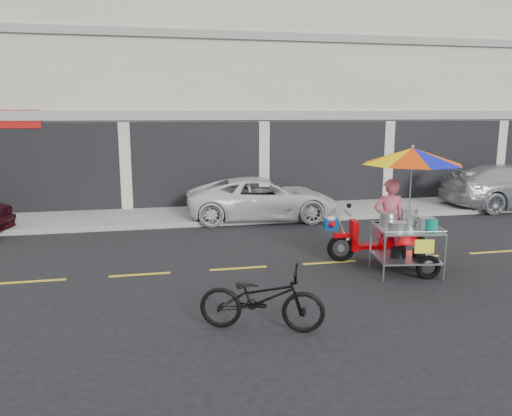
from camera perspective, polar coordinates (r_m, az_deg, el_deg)
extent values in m
plane|color=black|center=(10.95, 8.40, -6.20)|extent=(90.00, 90.00, 0.00)
cube|color=gray|center=(16.05, 1.66, -0.34)|extent=(45.00, 3.00, 0.15)
cube|color=beige|center=(20.66, -1.59, 13.10)|extent=(36.00, 8.00, 8.00)
cube|color=black|center=(16.78, 0.91, 4.91)|extent=(35.28, 0.06, 2.90)
cube|color=gray|center=(16.67, 0.94, 10.55)|extent=(36.00, 0.12, 0.30)
cube|color=gray|center=(16.84, 0.97, 19.08)|extent=(36.00, 0.12, 0.25)
cube|color=gold|center=(10.95, 8.40, -6.18)|extent=(42.00, 0.10, 0.01)
imported|color=silver|center=(15.09, 0.75, 1.10)|extent=(4.70, 2.44, 1.27)
imported|color=black|center=(7.48, 0.65, -10.28)|extent=(1.98, 1.25, 0.98)
torus|color=black|center=(10.99, 9.69, -4.55)|extent=(0.62, 0.21, 0.61)
torus|color=black|center=(11.44, 17.60, -4.30)|extent=(0.62, 0.21, 0.61)
cylinder|color=#9EA0A5|center=(10.99, 9.69, -4.55)|extent=(0.16, 0.09, 0.15)
cylinder|color=#9EA0A5|center=(11.44, 17.60, -4.30)|extent=(0.16, 0.09, 0.15)
cube|color=#D00004|center=(10.91, 9.74, -3.09)|extent=(0.36, 0.18, 0.09)
cylinder|color=#9EA0A5|center=(10.88, 9.77, -2.27)|extent=(0.39, 0.11, 0.86)
cube|color=#D00004|center=(10.98, 11.11, -3.06)|extent=(0.18, 0.38, 0.64)
cube|color=#D00004|center=(11.16, 13.47, -4.23)|extent=(0.89, 0.43, 0.09)
cube|color=#D00004|center=(11.24, 15.89, -2.94)|extent=(0.84, 0.40, 0.43)
cube|color=black|center=(11.15, 15.43, -1.73)|extent=(0.73, 0.36, 0.11)
cylinder|color=#9EA0A5|center=(10.84, 10.48, -0.60)|extent=(0.13, 0.59, 0.04)
sphere|color=black|center=(11.03, 10.58, 0.27)|extent=(0.11, 0.11, 0.11)
cylinder|color=white|center=(10.96, 10.38, -3.46)|extent=(0.15, 0.15, 0.05)
cube|color=navy|center=(10.81, 8.56, -1.85)|extent=(0.31, 0.28, 0.21)
cylinder|color=white|center=(10.78, 8.58, -1.18)|extent=(0.20, 0.20, 0.05)
cone|color=#D00004|center=(10.63, 8.75, -1.95)|extent=(0.23, 0.26, 0.19)
torus|color=black|center=(10.30, 19.09, -6.44)|extent=(0.50, 0.18, 0.49)
cylinder|color=#9EA0A5|center=(9.84, 14.44, -5.64)|extent=(0.04, 0.04, 0.91)
cylinder|color=#9EA0A5|center=(10.73, 12.94, -4.20)|extent=(0.04, 0.04, 0.91)
cylinder|color=#9EA0A5|center=(10.24, 20.78, -5.36)|extent=(0.04, 0.04, 0.91)
cylinder|color=#9EA0A5|center=(11.10, 18.82, -4.00)|extent=(0.04, 0.04, 0.91)
cube|color=#9EA0A5|center=(10.49, 16.73, -5.48)|extent=(1.32, 1.14, 0.03)
cube|color=#9EA0A5|center=(10.35, 16.91, -2.35)|extent=(1.32, 1.14, 0.04)
cylinder|color=#9EA0A5|center=(9.90, 17.85, -2.62)|extent=(1.17, 0.21, 0.03)
cylinder|color=#9EA0A5|center=(10.78, 16.08, -1.44)|extent=(1.17, 0.21, 0.03)
cylinder|color=#9EA0A5|center=(10.15, 13.79, -2.07)|extent=(0.18, 0.96, 0.03)
cylinder|color=#9EA0A5|center=(10.55, 19.94, -1.93)|extent=(0.18, 0.96, 0.03)
cylinder|color=#9EA0A5|center=(10.93, 15.90, -4.78)|extent=(0.17, 0.80, 0.04)
cylinder|color=#9EA0A5|center=(10.80, 16.04, -2.05)|extent=(0.17, 0.80, 0.04)
cube|color=yellow|center=(9.99, 18.69, -4.19)|extent=(0.37, 0.08, 0.27)
cylinder|color=#B7B7BC|center=(10.41, 14.90, -1.31)|extent=(0.40, 0.40, 0.26)
cylinder|color=#B7B7BC|center=(10.56, 17.09, -1.06)|extent=(0.37, 0.37, 0.33)
cylinder|color=#B7B7BC|center=(10.52, 18.93, -1.65)|extent=(0.35, 0.35, 0.18)
cylinder|color=#B7B7BC|center=(10.06, 15.86, -2.09)|extent=(0.40, 0.40, 0.15)
cylinder|color=#097F67|center=(10.21, 19.43, -1.88)|extent=(0.27, 0.27, 0.24)
cylinder|color=black|center=(10.41, 15.93, -4.92)|extent=(0.34, 0.34, 0.19)
cylinder|color=black|center=(10.56, 18.13, -4.89)|extent=(0.29, 0.29, 0.17)
cylinder|color=#9EA0A5|center=(10.32, 17.23, 2.14)|extent=(0.03, 0.03, 1.61)
sphere|color=#9EA0A5|center=(10.23, 17.49, 6.70)|extent=(0.06, 0.06, 0.06)
imported|color=#CD5467|center=(11.11, 14.92, -1.37)|extent=(0.72, 0.53, 1.81)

